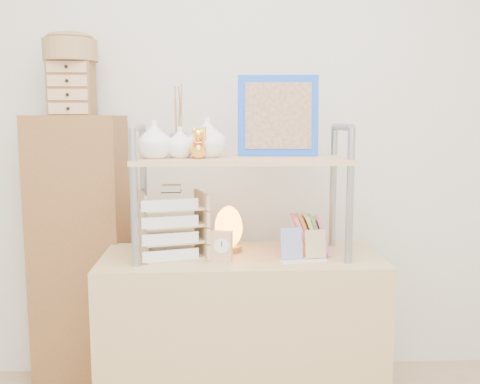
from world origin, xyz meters
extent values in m
cube|color=silver|center=(0.00, 1.70, 1.30)|extent=(3.40, 0.02, 2.60)
cube|color=tan|center=(0.00, 1.20, 0.38)|extent=(1.20, 0.50, 0.75)
cube|color=brown|center=(-0.78, 1.57, 0.68)|extent=(0.48, 0.29, 1.35)
cylinder|color=gray|center=(-0.43, 1.05, 1.02)|extent=(0.03, 0.03, 0.55)
cylinder|color=gray|center=(-0.43, 1.35, 1.02)|extent=(0.03, 0.03, 0.55)
cylinder|color=gray|center=(-0.43, 1.20, 1.30)|extent=(0.03, 0.30, 0.03)
cylinder|color=gray|center=(0.43, 1.05, 1.02)|extent=(0.03, 0.03, 0.55)
cylinder|color=gray|center=(0.43, 1.35, 1.02)|extent=(0.03, 0.03, 0.55)
cylinder|color=gray|center=(0.43, 1.20, 1.30)|extent=(0.03, 0.30, 0.03)
cube|color=tan|center=(0.00, 1.20, 1.16)|extent=(0.90, 0.34, 0.02)
imported|color=white|center=(-0.36, 1.18, 1.25)|extent=(0.15, 0.15, 0.16)
imported|color=white|center=(-0.26, 1.20, 1.24)|extent=(0.12, 0.12, 0.13)
imported|color=white|center=(-0.14, 1.22, 1.26)|extent=(0.16, 0.16, 0.17)
cylinder|color=#2854AE|center=(-0.27, 1.32, 1.22)|extent=(0.07, 0.07, 0.10)
cube|color=blue|center=(0.17, 1.30, 1.35)|extent=(0.36, 0.08, 0.35)
cube|color=brown|center=(0.17, 1.29, 1.35)|extent=(0.29, 0.06, 0.29)
cube|color=#E06295|center=(0.35, 1.20, 0.83)|extent=(0.06, 0.12, 0.17)
cube|color=#62A552|center=(0.33, 1.22, 0.83)|extent=(0.07, 0.12, 0.17)
cube|color=tan|center=(0.31, 1.20, 0.83)|extent=(0.08, 0.13, 0.16)
cube|color=orange|center=(0.29, 1.22, 0.83)|extent=(0.08, 0.14, 0.16)
cube|color=#E06295|center=(0.26, 1.20, 0.83)|extent=(0.09, 0.14, 0.16)
cube|color=tan|center=(-0.30, 1.21, 0.76)|extent=(0.30, 0.29, 0.01)
cube|color=white|center=(-0.30, 1.10, 0.78)|extent=(0.23, 0.07, 0.05)
cube|color=tan|center=(-0.30, 1.21, 0.83)|extent=(0.30, 0.29, 0.01)
cube|color=white|center=(-0.30, 1.10, 0.85)|extent=(0.23, 0.07, 0.05)
cube|color=tan|center=(-0.30, 1.21, 0.90)|extent=(0.30, 0.29, 0.01)
cube|color=white|center=(-0.30, 1.10, 0.92)|extent=(0.23, 0.07, 0.05)
cube|color=tan|center=(-0.30, 1.21, 0.97)|extent=(0.30, 0.29, 0.01)
cube|color=white|center=(-0.30, 1.10, 0.99)|extent=(0.23, 0.07, 0.05)
cube|color=beige|center=(-0.30, 1.19, 1.04)|extent=(0.08, 0.08, 0.03)
cylinder|color=brown|center=(-0.05, 1.27, 0.76)|extent=(0.11, 0.11, 0.03)
ellipsoid|color=orange|center=(-0.05, 1.27, 0.86)|extent=(0.13, 0.13, 0.18)
cube|color=tan|center=(-0.09, 1.11, 0.81)|extent=(0.09, 0.06, 0.12)
cylinder|color=white|center=(-0.09, 1.09, 0.82)|extent=(0.06, 0.02, 0.06)
cube|color=white|center=(0.25, 1.09, 0.75)|extent=(0.20, 0.09, 0.01)
cube|color=navy|center=(0.20, 1.09, 0.82)|extent=(0.09, 0.04, 0.13)
cube|color=tan|center=(0.30, 1.10, 0.82)|extent=(0.09, 0.04, 0.12)
cube|color=brown|center=(-0.78, 1.55, 1.48)|extent=(0.20, 0.15, 0.25)
cube|color=tan|center=(-0.78, 1.47, 1.38)|extent=(0.18, 0.01, 0.05)
cube|color=tan|center=(-0.78, 1.47, 1.44)|extent=(0.18, 0.01, 0.05)
cube|color=tan|center=(-0.78, 1.47, 1.51)|extent=(0.18, 0.01, 0.05)
cube|color=tan|center=(-0.78, 1.47, 1.57)|extent=(0.18, 0.01, 0.05)
cylinder|color=olive|center=(-0.78, 1.55, 1.65)|extent=(0.25, 0.25, 0.10)
camera|label=1|loc=(-0.13, -1.05, 1.34)|focal=40.00mm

